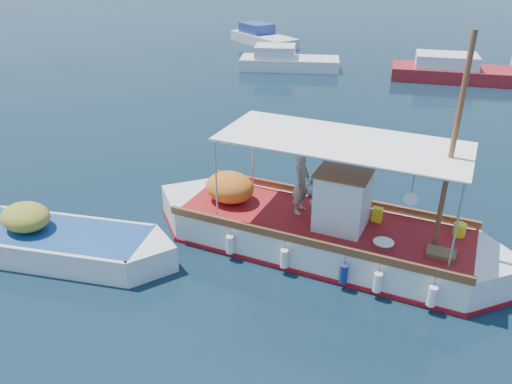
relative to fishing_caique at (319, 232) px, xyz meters
The scene contains 6 objects.
ground 0.92m from the fishing_caique, 144.10° to the right, with size 160.00×160.00×0.00m, color black.
fishing_caique is the anchor object (origin of this frame).
dinghy 7.41m from the fishing_caique, 145.82° to the right, with size 6.69×3.56×1.73m.
bg_boat_nw 22.28m from the fishing_caique, 121.21° to the left, with size 7.04×4.99×1.80m.
bg_boat_n 22.29m from the fishing_caique, 91.67° to the left, with size 9.66×5.43×1.80m.
bg_boat_far_w 31.63m from the fishing_caique, 124.27° to the left, with size 7.30×4.94×1.80m.
Camera 1 is at (5.46, -10.80, 8.02)m, focal length 35.00 mm.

